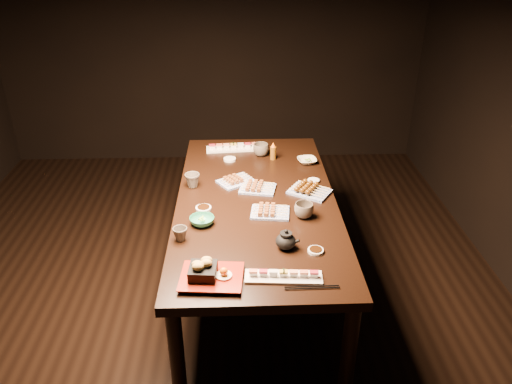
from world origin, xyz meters
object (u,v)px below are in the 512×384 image
yakitori_plate_center (258,186)px  teacup_mid_right (304,210)px  teacup_far_right (261,150)px  teacup_far_left (192,180)px  dining_table (256,253)px  edamame_bowl_cream (307,161)px  condiment_bottle (273,151)px  yakitori_plate_right (270,210)px  yakitori_plate_left (236,179)px  sushi_platter_far (234,146)px  tempura_tray (211,271)px  sushi_platter_near (284,274)px  teapot (286,239)px  teacup_near_left (180,234)px  edamame_bowl_green (202,221)px

yakitori_plate_center → teacup_mid_right: size_ratio=1.99×
teacup_far_right → teacup_far_left: bearing=-134.0°
dining_table → teacup_mid_right: bearing=-32.9°
edamame_bowl_cream → condiment_bottle: (-0.22, 0.07, 0.04)m
yakitori_plate_right → yakitori_plate_left: same height
sushi_platter_far → tempura_tray: size_ratio=1.37×
sushi_platter_near → teapot: 0.24m
teacup_mid_right → teacup_far_left: size_ratio=1.15×
yakitori_plate_center → teapot: size_ratio=1.73×
teacup_mid_right → sushi_platter_far: bearing=112.2°
yakitori_plate_left → teapot: teapot is taller
sushi_platter_far → condiment_bottle: 0.32m
dining_table → teacup_far_left: (-0.37, 0.17, 0.42)m
teacup_far_left → condiment_bottle: size_ratio=0.75×
dining_table → tempura_tray: size_ratio=6.59×
dining_table → yakitori_plate_left: yakitori_plate_left is taller
tempura_tray → yakitori_plate_center: bearing=78.9°
teacup_mid_right → yakitori_plate_center: bearing=126.3°
yakitori_plate_left → teacup_near_left: teacup_near_left is taller
tempura_tray → sushi_platter_far: bearing=90.9°
sushi_platter_far → tempura_tray: 1.44m
teacup_near_left → yakitori_plate_center: bearing=51.9°
edamame_bowl_green → tempura_tray: (0.07, -0.47, 0.03)m
condiment_bottle → teacup_far_left: bearing=-143.3°
teacup_mid_right → teacup_far_right: 0.84m
sushi_platter_near → yakitori_plate_left: (-0.21, 0.94, 0.00)m
sushi_platter_far → sushi_platter_near: bearing=94.9°
yakitori_plate_right → teacup_far_right: teacup_far_right is taller
condiment_bottle → sushi_platter_near: bearing=-91.8°
dining_table → sushi_platter_far: bearing=107.2°
teacup_far_left → teacup_near_left: bearing=-91.8°
teacup_far_left → teapot: bearing=-53.0°
yakitori_plate_left → teacup_mid_right: size_ratio=1.97×
teacup_far_right → teapot: (0.07, -1.10, 0.01)m
teacup_far_right → sushi_platter_near: bearing=-88.3°
sushi_platter_near → teacup_near_left: 0.58m
sushi_platter_near → yakitori_plate_center: size_ratio=1.67×
tempura_tray → teacup_far_right: bearing=82.9°
yakitori_plate_right → teacup_near_left: 0.52m
edamame_bowl_cream → condiment_bottle: 0.23m
edamame_bowl_green → teacup_near_left: bearing=-124.5°
edamame_bowl_cream → teapot: (-0.23, -0.97, 0.03)m
edamame_bowl_cream → condiment_bottle: bearing=163.1°
yakitori_plate_right → teacup_far_left: bearing=149.6°
edamame_bowl_green → teacup_near_left: teacup_near_left is taller
teacup_far_left → teacup_far_right: bearing=46.0°
dining_table → teacup_far_left: teacup_far_left is taller
yakitori_plate_center → teacup_mid_right: teacup_mid_right is taller
edamame_bowl_cream → teapot: bearing=-103.2°
teacup_near_left → teapot: size_ratio=0.62×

